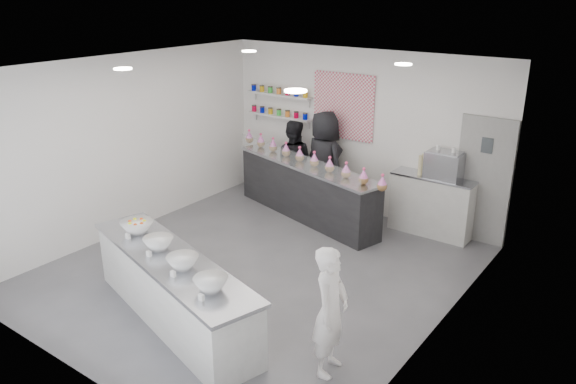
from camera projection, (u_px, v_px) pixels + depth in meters
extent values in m
plane|color=#515156|center=(257.00, 270.00, 8.42)|extent=(6.00, 6.00, 0.00)
plane|color=white|center=(253.00, 67.00, 7.38)|extent=(6.00, 6.00, 0.00)
plane|color=white|center=(360.00, 133.00, 10.17)|extent=(5.50, 0.00, 5.50)
plane|color=white|center=(128.00, 145.00, 9.42)|extent=(0.00, 6.00, 6.00)
plane|color=white|center=(442.00, 221.00, 6.38)|extent=(0.00, 6.00, 6.00)
cube|color=gray|center=(483.00, 181.00, 9.03)|extent=(0.88, 0.04, 2.10)
cube|color=#CA3A56|center=(343.00, 106.00, 10.19)|extent=(1.25, 0.03, 1.20)
cube|color=silver|center=(279.00, 116.00, 11.03)|extent=(1.45, 0.22, 0.04)
cube|color=silver|center=(279.00, 95.00, 10.88)|extent=(1.45, 0.22, 0.04)
cylinder|color=white|center=(123.00, 69.00, 7.40)|extent=(0.24, 0.24, 0.02)
cylinder|color=white|center=(296.00, 91.00, 5.85)|extent=(0.24, 0.24, 0.02)
cylinder|color=white|center=(249.00, 51.00, 9.37)|extent=(0.24, 0.24, 0.02)
cylinder|color=white|center=(403.00, 64.00, 7.82)|extent=(0.24, 0.24, 0.02)
cube|color=beige|center=(173.00, 289.00, 7.02)|extent=(3.28, 1.59, 0.87)
cube|color=black|center=(306.00, 191.00, 10.19)|extent=(3.33, 1.46, 1.02)
cube|color=white|center=(294.00, 159.00, 9.79)|extent=(3.13, 0.88, 0.28)
cube|color=beige|center=(431.00, 205.00, 9.49)|extent=(1.39, 0.44, 1.03)
cube|color=#93969E|center=(444.00, 165.00, 9.15)|extent=(0.58, 0.40, 0.44)
imported|color=white|center=(331.00, 311.00, 5.98)|extent=(0.45, 0.60, 1.49)
imported|color=black|center=(292.00, 162.00, 10.78)|extent=(0.97, 0.87, 1.64)
imported|color=black|center=(324.00, 162.00, 10.33)|extent=(1.08, 0.87, 1.90)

